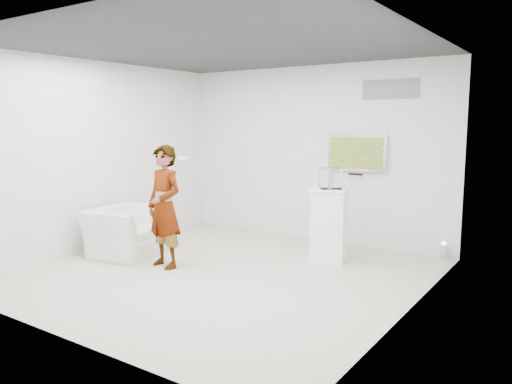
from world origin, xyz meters
TOP-DOWN VIEW (x-y plane):
  - room at (0.00, 0.00)m, footprint 5.01×5.01m
  - tv at (0.85, 2.45)m, footprint 1.00×0.08m
  - logo_decal at (1.35, 2.49)m, footprint 0.90×0.02m
  - person at (-0.89, -0.22)m, footprint 0.69×0.51m
  - armchair at (-1.87, -0.07)m, footprint 1.17×1.28m
  - pedestal at (0.89, 1.36)m, footprint 0.65×0.65m
  - floor_uplight at (2.30, 2.36)m, footprint 0.17×0.17m
  - vitrine at (0.89, 1.36)m, footprint 0.42×0.42m
  - console at (0.89, 1.36)m, footprint 0.12×0.18m
  - wii_remote at (-0.62, -0.11)m, footprint 0.04×0.15m

SIDE VIEW (x-z plane):
  - floor_uplight at x=2.30m, z-range 0.00..0.27m
  - armchair at x=-1.87m, z-range 0.00..0.73m
  - pedestal at x=0.89m, z-range 0.00..1.08m
  - person at x=-0.89m, z-range 0.00..1.73m
  - console at x=0.89m, z-range 1.08..1.33m
  - vitrine at x=0.89m, z-range 1.08..1.38m
  - room at x=0.00m, z-range 0.00..3.00m
  - tv at x=0.85m, z-range 1.25..1.85m
  - wii_remote at x=-0.62m, z-range 1.54..1.58m
  - logo_decal at x=1.35m, z-range 2.40..2.70m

